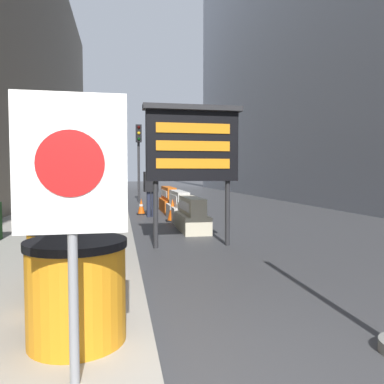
{
  "coord_description": "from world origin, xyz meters",
  "views": [
    {
      "loc": [
        -0.26,
        -2.13,
        1.48
      ],
      "look_at": [
        1.48,
        6.91,
        1.0
      ],
      "focal_mm": 35.0,
      "sensor_mm": 36.0,
      "label": 1
    }
  ],
  "objects": [
    {
      "name": "barrel_drum_foreground",
      "position": [
        -0.6,
        0.84,
        0.57
      ],
      "size": [
        0.78,
        0.78,
        0.8
      ],
      "color": "orange",
      "rests_on": "sidewalk_left"
    },
    {
      "name": "barrel_drum_middle",
      "position": [
        -0.78,
        1.72,
        0.57
      ],
      "size": [
        0.78,
        0.78,
        0.8
      ],
      "color": "orange",
      "rests_on": "sidewalk_left"
    },
    {
      "name": "barrel_drum_back",
      "position": [
        -0.74,
        2.6,
        0.57
      ],
      "size": [
        0.78,
        0.78,
        0.8
      ],
      "color": "orange",
      "rests_on": "sidewalk_left"
    },
    {
      "name": "warning_sign",
      "position": [
        -0.54,
        0.19,
        1.41
      ],
      "size": [
        0.66,
        0.08,
        1.79
      ],
      "color": "gray",
      "rests_on": "sidewalk_left"
    },
    {
      "name": "message_board",
      "position": [
        1.15,
        5.13,
        2.01
      ],
      "size": [
        1.94,
        0.36,
        2.78
      ],
      "color": "#28282B",
      "rests_on": "ground_plane"
    },
    {
      "name": "jersey_barrier_cream",
      "position": [
        1.52,
        7.13,
        0.37
      ],
      "size": [
        0.64,
        1.76,
        0.85
      ],
      "color": "beige",
      "rests_on": "ground_plane"
    },
    {
      "name": "jersey_barrier_white",
      "position": [
        1.52,
        9.28,
        0.4
      ],
      "size": [
        0.57,
        2.0,
        0.91
      ],
      "color": "silver",
      "rests_on": "ground_plane"
    },
    {
      "name": "jersey_barrier_orange_far",
      "position": [
        1.52,
        11.81,
        0.41
      ],
      "size": [
        0.52,
        2.12,
        0.94
      ],
      "color": "orange",
      "rests_on": "ground_plane"
    },
    {
      "name": "traffic_cone_near",
      "position": [
        0.47,
        11.06,
        0.27
      ],
      "size": [
        0.32,
        0.32,
        0.56
      ],
      "color": "black",
      "rests_on": "ground_plane"
    },
    {
      "name": "traffic_cone_mid",
      "position": [
        1.29,
        9.01,
        0.34
      ],
      "size": [
        0.39,
        0.39,
        0.69
      ],
      "color": "black",
      "rests_on": "ground_plane"
    },
    {
      "name": "traffic_cone_far",
      "position": [
        1.63,
        9.2,
        0.36
      ],
      "size": [
        0.41,
        0.41,
        0.73
      ],
      "color": "black",
      "rests_on": "ground_plane"
    },
    {
      "name": "traffic_light_near_curb",
      "position": [
        0.65,
        16.36,
        2.75
      ],
      "size": [
        0.28,
        0.45,
        3.79
      ],
      "color": "#2D2D30",
      "rests_on": "ground_plane"
    },
    {
      "name": "pedestrian_worker",
      "position": [
        0.74,
        10.27,
        1.02
      ],
      "size": [
        0.48,
        0.33,
        1.73
      ],
      "rotation": [
        0.0,
        0.0,
        3.26
      ],
      "color": "#23283D",
      "rests_on": "ground_plane"
    }
  ]
}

